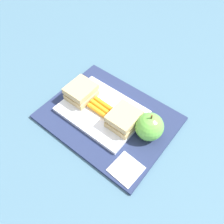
{
  "coord_description": "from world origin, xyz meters",
  "views": [
    {
      "loc": [
        0.26,
        -0.3,
        0.55
      ],
      "look_at": [
        0.01,
        0.0,
        0.04
      ],
      "focal_mm": 37.61,
      "sensor_mm": 36.0,
      "label": 1
    }
  ],
  "objects": [
    {
      "name": "food_tray",
      "position": [
        -0.03,
        0.0,
        0.02
      ],
      "size": [
        0.23,
        0.17,
        0.01
      ],
      "primitive_type": "cube",
      "color": "white",
      "rests_on": "lunchbag_mat"
    },
    {
      "name": "ground_plane",
      "position": [
        0.0,
        0.0,
        0.0
      ],
      "size": [
        2.4,
        2.4,
        0.0
      ],
      "primitive_type": "plane",
      "color": "#42667A"
    },
    {
      "name": "apple",
      "position": [
        0.12,
        0.02,
        0.05
      ],
      "size": [
        0.08,
        0.08,
        0.09
      ],
      "color": "#66B742",
      "rests_on": "lunchbag_mat"
    },
    {
      "name": "lunchbag_mat",
      "position": [
        0.0,
        0.0,
        0.01
      ],
      "size": [
        0.36,
        0.28,
        0.01
      ],
      "primitive_type": "cube",
      "color": "navy",
      "rests_on": "ground_plane"
    },
    {
      "name": "paper_napkin",
      "position": [
        0.14,
        -0.1,
        0.01
      ],
      "size": [
        0.07,
        0.07,
        0.0
      ],
      "primitive_type": "cube",
      "rotation": [
        0.0,
        0.0,
        -0.06
      ],
      "color": "white",
      "rests_on": "lunchbag_mat"
    },
    {
      "name": "carrot_sticks_bundle",
      "position": [
        -0.03,
        0.0,
        0.03
      ],
      "size": [
        0.08,
        0.04,
        0.02
      ],
      "color": "orange",
      "rests_on": "food_tray"
    },
    {
      "name": "sandwich_half_right",
      "position": [
        0.05,
        0.0,
        0.04
      ],
      "size": [
        0.07,
        0.08,
        0.04
      ],
      "color": "tan",
      "rests_on": "food_tray"
    },
    {
      "name": "sandwich_half_left",
      "position": [
        -0.1,
        0.0,
        0.04
      ],
      "size": [
        0.07,
        0.08,
        0.04
      ],
      "color": "tan",
      "rests_on": "food_tray"
    }
  ]
}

